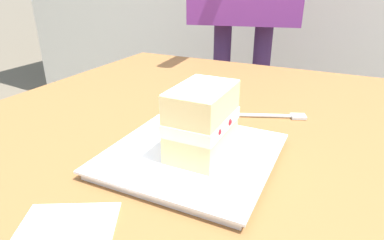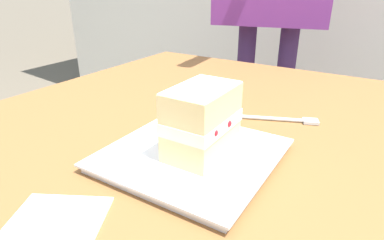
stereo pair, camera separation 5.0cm
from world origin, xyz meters
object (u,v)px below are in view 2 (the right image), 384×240
(cake_slice, at_px, (202,121))
(dessert_fork, at_px, (282,119))
(dessert_plate, at_px, (192,155))
(patio_table, at_px, (140,203))
(paper_napkin, at_px, (45,238))

(cake_slice, xyz_separation_m, dessert_fork, (0.23, -0.06, -0.07))
(dessert_plate, bearing_deg, patio_table, 117.54)
(paper_napkin, bearing_deg, cake_slice, -14.66)
(cake_slice, relative_size, dessert_fork, 0.75)
(cake_slice, bearing_deg, dessert_plate, 106.16)
(cake_slice, xyz_separation_m, paper_napkin, (-0.24, 0.06, -0.07))
(patio_table, relative_size, dessert_fork, 8.72)
(dessert_plate, height_order, paper_napkin, dessert_plate)
(dessert_plate, distance_m, dessert_fork, 0.24)
(patio_table, xyz_separation_m, dessert_plate, (0.04, -0.08, 0.10))
(dessert_fork, distance_m, paper_napkin, 0.48)
(dessert_fork, bearing_deg, patio_table, 150.13)
(patio_table, height_order, paper_napkin, paper_napkin)
(dessert_fork, xyz_separation_m, paper_napkin, (-0.47, 0.12, -0.00))
(dessert_plate, bearing_deg, cake_slice, -73.84)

